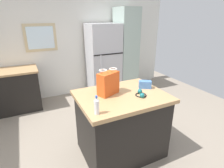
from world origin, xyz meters
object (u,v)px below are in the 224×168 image
at_px(kitchen_island, 121,124).
at_px(refrigerator, 103,60).
at_px(small_box, 145,84).
at_px(shopping_bag, 108,83).
at_px(bottle, 97,106).
at_px(tall_cabinet, 126,51).
at_px(ear_defenders, 141,94).

height_order(kitchen_island, refrigerator, refrigerator).
bearing_deg(small_box, kitchen_island, -171.49).
relative_size(kitchen_island, shopping_bag, 3.37).
bearing_deg(bottle, refrigerator, 64.99).
bearing_deg(tall_cabinet, kitchen_island, -121.27).
xyz_separation_m(refrigerator, tall_cabinet, (0.63, 0.00, 0.18)).
relative_size(small_box, bottle, 0.83).
relative_size(tall_cabinet, shopping_bag, 6.04).
distance_m(small_box, ear_defenders, 0.29).
xyz_separation_m(shopping_bag, ear_defenders, (0.37, -0.24, -0.13)).
bearing_deg(shopping_bag, ear_defenders, -32.70).
bearing_deg(shopping_bag, kitchen_island, -33.73).
xyz_separation_m(refrigerator, bottle, (-1.14, -2.44, 0.15)).
height_order(small_box, bottle, bottle).
distance_m(kitchen_island, bottle, 0.80).
bearing_deg(small_box, shopping_bag, 176.07).
relative_size(small_box, ear_defenders, 0.91).
bearing_deg(refrigerator, small_box, -96.45).
distance_m(kitchen_island, ear_defenders, 0.55).
xyz_separation_m(shopping_bag, small_box, (0.57, -0.04, -0.10)).
xyz_separation_m(kitchen_island, small_box, (0.42, 0.06, 0.51)).
bearing_deg(small_box, tall_cabinet, 67.14).
height_order(refrigerator, bottle, refrigerator).
bearing_deg(ear_defenders, refrigerator, 79.01).
relative_size(refrigerator, tall_cabinet, 0.83).
xyz_separation_m(refrigerator, ear_defenders, (-0.44, -2.25, 0.08)).
xyz_separation_m(refrigerator, shopping_bag, (-0.81, -2.02, 0.21)).
height_order(kitchen_island, shopping_bag, shopping_bag).
bearing_deg(tall_cabinet, shopping_bag, -125.52).
height_order(kitchen_island, ear_defenders, ear_defenders).
bearing_deg(ear_defenders, small_box, 43.85).
distance_m(tall_cabinet, bottle, 3.02).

